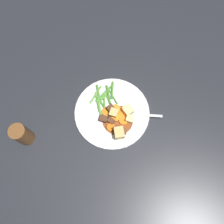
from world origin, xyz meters
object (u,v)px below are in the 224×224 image
(meat_chunk_0, at_px, (111,121))
(meat_chunk_2, at_px, (104,119))
(carrot_slice_3, at_px, (111,127))
(carrot_slice_4, at_px, (117,116))
(potato_chunk_0, at_px, (130,119))
(potato_chunk_3, at_px, (119,133))
(dinner_plate, at_px, (112,113))
(fork, at_px, (137,115))
(carrot_slice_2, at_px, (123,121))
(meat_chunk_3, at_px, (111,109))
(pepper_mill, at_px, (22,135))
(carrot_slice_5, at_px, (121,111))
(potato_chunk_2, at_px, (128,111))
(carrot_slice_0, at_px, (116,110))
(meat_chunk_1, at_px, (123,131))
(potato_chunk_1, at_px, (113,114))
(carrot_slice_6, at_px, (122,117))
(carrot_slice_1, at_px, (107,112))
(meat_chunk_4, at_px, (117,129))

(meat_chunk_0, xyz_separation_m, meat_chunk_2, (-0.02, -0.02, 0.00))
(carrot_slice_3, bearing_deg, carrot_slice_4, 116.51)
(carrot_slice_4, relative_size, potato_chunk_0, 1.19)
(potato_chunk_3, bearing_deg, carrot_slice_4, 151.91)
(dinner_plate, height_order, carrot_slice_4, carrot_slice_4)
(meat_chunk_2, distance_m, fork, 0.12)
(dinner_plate, bearing_deg, potato_chunk_0, 29.61)
(carrot_slice_2, relative_size, fork, 0.21)
(carrot_slice_4, xyz_separation_m, meat_chunk_3, (-0.03, -0.00, 0.01))
(potato_chunk_3, bearing_deg, carrot_slice_2, 127.38)
(dinner_plate, bearing_deg, carrot_slice_3, -38.61)
(carrot_slice_4, height_order, pepper_mill, pepper_mill)
(carrot_slice_4, xyz_separation_m, carrot_slice_5, (-0.01, 0.02, -0.00))
(pepper_mill, bearing_deg, fork, 68.21)
(carrot_slice_3, relative_size, potato_chunk_2, 0.82)
(carrot_slice_0, distance_m, meat_chunk_0, 0.05)
(dinner_plate, distance_m, carrot_slice_0, 0.02)
(meat_chunk_1, height_order, pepper_mill, pepper_mill)
(carrot_slice_2, distance_m, potato_chunk_3, 0.05)
(potato_chunk_3, xyz_separation_m, meat_chunk_0, (-0.06, 0.00, -0.01))
(carrot_slice_5, xyz_separation_m, meat_chunk_0, (0.01, -0.05, 0.00))
(carrot_slice_5, distance_m, meat_chunk_2, 0.07)
(potato_chunk_1, distance_m, meat_chunk_1, 0.07)
(carrot_slice_0, height_order, pepper_mill, pepper_mill)
(fork, bearing_deg, meat_chunk_3, -133.78)
(meat_chunk_0, relative_size, pepper_mill, 0.25)
(carrot_slice_2, bearing_deg, dinner_plate, -164.25)
(potato_chunk_1, bearing_deg, carrot_slice_4, 27.84)
(carrot_slice_6, height_order, meat_chunk_0, meat_chunk_0)
(meat_chunk_1, relative_size, meat_chunk_3, 0.91)
(carrot_slice_1, distance_m, carrot_slice_3, 0.06)
(meat_chunk_1, bearing_deg, carrot_slice_6, 147.52)
(carrot_slice_0, relative_size, potato_chunk_3, 0.90)
(carrot_slice_2, height_order, fork, carrot_slice_2)
(carrot_slice_6, distance_m, meat_chunk_1, 0.06)
(carrot_slice_5, bearing_deg, carrot_slice_6, -20.89)
(potato_chunk_1, relative_size, meat_chunk_4, 1.46)
(fork, bearing_deg, carrot_slice_6, -113.35)
(meat_chunk_3, distance_m, meat_chunk_4, 0.08)
(meat_chunk_4, bearing_deg, dinner_plate, 159.75)
(carrot_slice_3, xyz_separation_m, potato_chunk_3, (0.04, 0.01, 0.01))
(meat_chunk_4, bearing_deg, potato_chunk_2, 114.89)
(potato_chunk_0, relative_size, pepper_mill, 0.28)
(carrot_slice_0, bearing_deg, carrot_slice_6, 4.38)
(carrot_slice_4, bearing_deg, carrot_slice_0, 154.93)
(pepper_mill, bearing_deg, carrot_slice_2, 66.05)
(potato_chunk_1, height_order, pepper_mill, pepper_mill)
(pepper_mill, bearing_deg, potato_chunk_1, 71.48)
(carrot_slice_3, height_order, potato_chunk_1, potato_chunk_1)
(carrot_slice_0, height_order, potato_chunk_1, potato_chunk_1)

